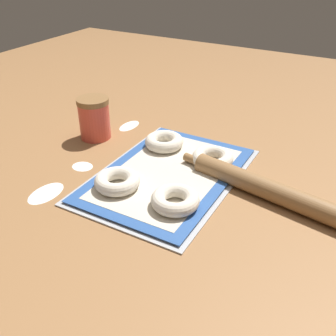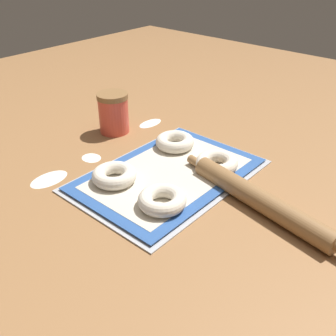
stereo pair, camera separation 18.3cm
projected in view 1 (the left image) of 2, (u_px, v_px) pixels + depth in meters
ground_plane at (168, 176)px, 1.04m from camera, size 2.80×2.80×0.00m
baking_tray at (168, 176)px, 1.04m from camera, size 0.49×0.34×0.01m
baking_mat at (168, 174)px, 1.03m from camera, size 0.47×0.32×0.00m
bagel_front_left at (175, 200)px, 0.90m from camera, size 0.11×0.11×0.03m
bagel_front_right at (213, 158)px, 1.07m from camera, size 0.11×0.11×0.03m
bagel_back_left at (117, 181)px, 0.97m from camera, size 0.11×0.11×0.03m
bagel_back_right at (164, 142)px, 1.15m from camera, size 0.11×0.11×0.03m
flour_canister at (94, 118)px, 1.21m from camera, size 0.10×0.10×0.13m
rolling_pin at (266, 188)px, 0.95m from camera, size 0.12×0.49×0.05m
flour_patch_near at (129, 125)px, 1.31m from camera, size 0.09×0.05×0.00m
flour_patch_far at (82, 166)px, 1.08m from camera, size 0.05×0.06×0.00m
flour_patch_side at (46, 193)px, 0.97m from camera, size 0.10×0.06×0.00m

